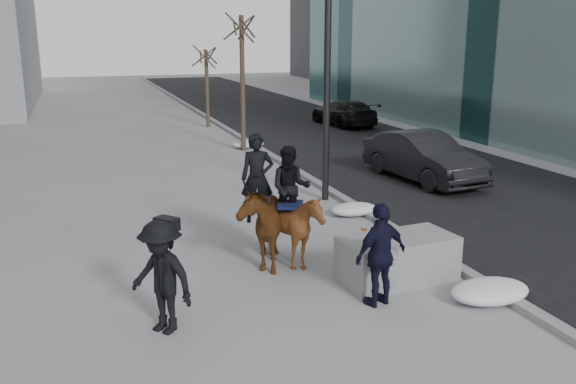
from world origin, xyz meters
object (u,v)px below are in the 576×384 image
object	(u,v)px
mounted_left	(260,216)
car_near	(423,157)
mounted_right	(292,220)
planter	(397,259)

from	to	relation	value
mounted_left	car_near	bearing A→B (deg)	36.75
car_near	mounted_right	bearing A→B (deg)	-144.44
planter	car_near	world-z (taller)	car_near
planter	car_near	bearing A→B (deg)	55.55
car_near	mounted_right	world-z (taller)	mounted_right
planter	mounted_left	distance (m)	2.76
planter	mounted_right	size ratio (longest dim) A/B	0.89
planter	mounted_left	world-z (taller)	mounted_left
car_near	mounted_right	xyz separation A→B (m)	(-6.18, -5.41, 0.20)
planter	mounted_right	distance (m)	2.11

